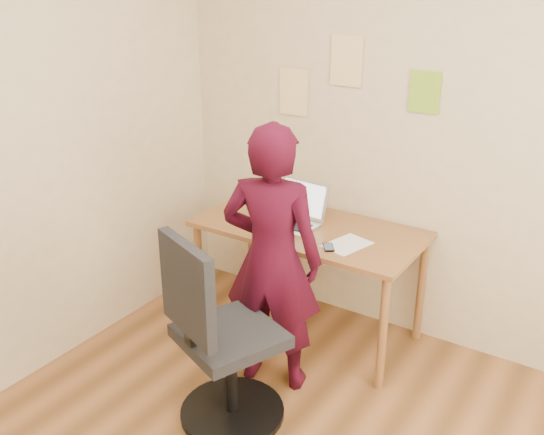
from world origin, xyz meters
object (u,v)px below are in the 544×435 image
Objects in this scene: phone at (328,247)px; office_chair at (219,346)px; desk at (309,239)px; person at (272,260)px; laptop at (294,215)px.

office_chair is (-0.19, -0.79, -0.29)m from phone.
desk is at bearing 115.13° from office_chair.
phone is at bearing -130.48° from person.
desk is 0.57m from person.
laptop is at bearing 177.31° from desk.
person is (0.03, 0.45, 0.31)m from office_chair.
laptop reaches higher than phone.
desk is at bearing 103.79° from phone.
laptop is 0.59m from person.
person reaches higher than laptop.
laptop is at bearing 113.17° from phone.
phone reaches higher than desk.
phone is at bearing -26.02° from laptop.
phone is 0.08× the size of person.
desk is 1.03m from office_chair.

